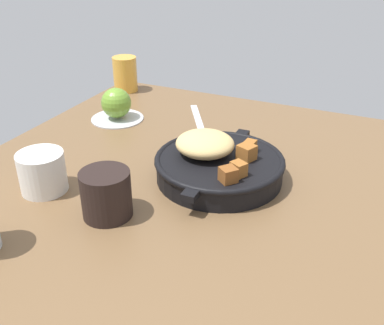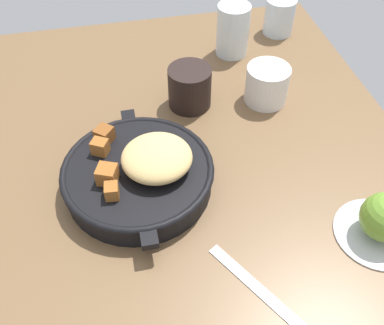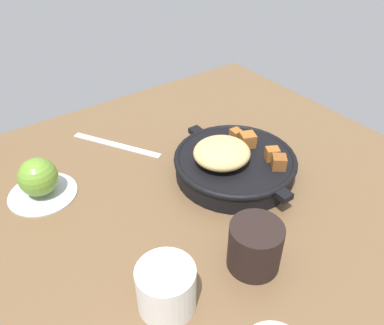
{
  "view_description": "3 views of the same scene",
  "coord_description": "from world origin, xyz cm",
  "px_view_note": "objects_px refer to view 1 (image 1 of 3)",
  "views": [
    {
      "loc": [
        -64.43,
        -31.29,
        42.72
      ],
      "look_at": [
        -0.65,
        -2.18,
        5.23
      ],
      "focal_mm": 42.14,
      "sensor_mm": 36.0,
      "label": 1
    },
    {
      "loc": [
        51.36,
        -6.55,
        55.17
      ],
      "look_at": [
        5.62,
        3.18,
        4.71
      ],
      "focal_mm": 41.12,
      "sensor_mm": 36.0,
      "label": 2
    },
    {
      "loc": [
        -41.04,
        38.11,
        49.75
      ],
      "look_at": [
        4.9,
        4.89,
        7.33
      ],
      "focal_mm": 36.98,
      "sensor_mm": 36.0,
      "label": 3
    }
  ],
  "objects_px": {
    "red_apple": "(116,103)",
    "coffee_mug_dark": "(106,194)",
    "butter_knife": "(199,121)",
    "ceramic_mug_white": "(42,172)",
    "cast_iron_skillet": "(218,163)",
    "juice_glass_amber": "(125,74)"
  },
  "relations": [
    {
      "from": "coffee_mug_dark",
      "to": "ceramic_mug_white",
      "type": "height_order",
      "value": "coffee_mug_dark"
    },
    {
      "from": "red_apple",
      "to": "coffee_mug_dark",
      "type": "height_order",
      "value": "same"
    },
    {
      "from": "red_apple",
      "to": "juice_glass_amber",
      "type": "xyz_separation_m",
      "value": [
        0.19,
        0.09,
        0.01
      ]
    },
    {
      "from": "cast_iron_skillet",
      "to": "butter_knife",
      "type": "distance_m",
      "value": 0.27
    },
    {
      "from": "cast_iron_skillet",
      "to": "red_apple",
      "type": "relative_size",
      "value": 3.94
    },
    {
      "from": "cast_iron_skillet",
      "to": "coffee_mug_dark",
      "type": "bearing_deg",
      "value": 147.51
    },
    {
      "from": "butter_knife",
      "to": "juice_glass_amber",
      "type": "xyz_separation_m",
      "value": [
        0.13,
        0.28,
        0.05
      ]
    },
    {
      "from": "juice_glass_amber",
      "to": "cast_iron_skillet",
      "type": "bearing_deg",
      "value": -130.17
    },
    {
      "from": "coffee_mug_dark",
      "to": "juice_glass_amber",
      "type": "height_order",
      "value": "juice_glass_amber"
    },
    {
      "from": "cast_iron_skillet",
      "to": "ceramic_mug_white",
      "type": "bearing_deg",
      "value": 122.4
    },
    {
      "from": "juice_glass_amber",
      "to": "ceramic_mug_white",
      "type": "distance_m",
      "value": 0.55
    },
    {
      "from": "red_apple",
      "to": "juice_glass_amber",
      "type": "bearing_deg",
      "value": 26.13
    },
    {
      "from": "red_apple",
      "to": "butter_knife",
      "type": "height_order",
      "value": "red_apple"
    },
    {
      "from": "butter_knife",
      "to": "ceramic_mug_white",
      "type": "height_order",
      "value": "ceramic_mug_white"
    },
    {
      "from": "red_apple",
      "to": "ceramic_mug_white",
      "type": "xyz_separation_m",
      "value": [
        -0.34,
        -0.06,
        -0.01
      ]
    },
    {
      "from": "red_apple",
      "to": "coffee_mug_dark",
      "type": "xyz_separation_m",
      "value": [
        -0.35,
        -0.21,
        -0.0
      ]
    },
    {
      "from": "butter_knife",
      "to": "ceramic_mug_white",
      "type": "xyz_separation_m",
      "value": [
        -0.4,
        0.13,
        0.03
      ]
    },
    {
      "from": "red_apple",
      "to": "ceramic_mug_white",
      "type": "bearing_deg",
      "value": -169.37
    },
    {
      "from": "cast_iron_skillet",
      "to": "butter_knife",
      "type": "xyz_separation_m",
      "value": [
        0.23,
        0.14,
        -0.03
      ]
    },
    {
      "from": "red_apple",
      "to": "ceramic_mug_white",
      "type": "relative_size",
      "value": 0.88
    },
    {
      "from": "coffee_mug_dark",
      "to": "ceramic_mug_white",
      "type": "bearing_deg",
      "value": 82.95
    },
    {
      "from": "cast_iron_skillet",
      "to": "red_apple",
      "type": "height_order",
      "value": "cast_iron_skillet"
    }
  ]
}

